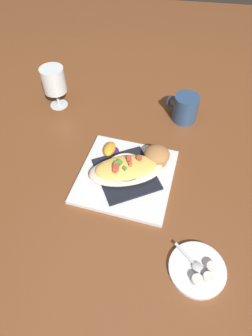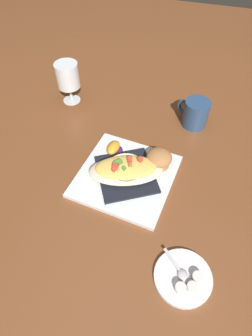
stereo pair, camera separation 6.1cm
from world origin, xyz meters
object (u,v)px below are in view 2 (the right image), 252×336
at_px(gratin_dish, 126,169).
at_px(spoon, 182,273).
at_px(stemmed_glass, 68,77).
at_px(muffin, 159,159).
at_px(creamer_cup_1, 192,287).
at_px(orange_garnish, 114,148).
at_px(square_plate, 126,176).
at_px(coffee_mug, 195,114).
at_px(creamer_cup_2, 197,277).
at_px(creamer_cup_0, 180,288).
at_px(creamer_saucer, 183,277).

height_order(gratin_dish, spoon, gratin_dish).
bearing_deg(stemmed_glass, spoon, -46.80).
bearing_deg(muffin, spoon, -68.46).
distance_m(spoon, creamer_cup_1, 0.04).
xyz_separation_m(orange_garnish, creamer_cup_1, (0.28, -0.33, -0.00)).
bearing_deg(creamer_cup_1, square_plate, 130.81).
height_order(muffin, coffee_mug, coffee_mug).
height_order(creamer_cup_1, creamer_cup_2, same).
relative_size(orange_garnish, coffee_mug, 0.55).
xyz_separation_m(spoon, creamer_cup_0, (0.00, -0.03, 0.00)).
height_order(orange_garnish, spoon, orange_garnish).
bearing_deg(orange_garnish, creamer_saucer, -50.37).
bearing_deg(stemmed_glass, creamer_cup_1, -46.66).
distance_m(gratin_dish, muffin, 0.10).
relative_size(orange_garnish, stemmed_glass, 0.41).
xyz_separation_m(muffin, creamer_cup_0, (0.12, -0.32, -0.02)).
bearing_deg(stemmed_glass, muffin, -31.09).
xyz_separation_m(gratin_dish, creamer_cup_2, (0.23, -0.23, -0.02)).
relative_size(muffin, creamer_saucer, 0.56).
xyz_separation_m(gratin_dish, muffin, (0.08, 0.06, 0.00)).
bearing_deg(creamer_saucer, gratin_dish, 130.32).
xyz_separation_m(gratin_dish, orange_garnish, (-0.06, 0.08, -0.01)).
distance_m(stemmed_glass, creamer_saucer, 0.71).
bearing_deg(creamer_cup_2, gratin_dish, 134.65).
relative_size(creamer_cup_0, creamer_cup_2, 1.00).
height_order(stemmed_glass, creamer_cup_2, stemmed_glass).
relative_size(square_plate, spoon, 3.50).
relative_size(muffin, creamer_cup_0, 3.02).
distance_m(orange_garnish, creamer_cup_2, 0.42).
xyz_separation_m(coffee_mug, creamer_cup_0, (0.04, -0.54, -0.02)).
distance_m(muffin, creamer_cup_0, 0.35).
relative_size(square_plate, stemmed_glass, 1.78).
relative_size(orange_garnish, creamer_cup_1, 2.48).
height_order(muffin, orange_garnish, muffin).
bearing_deg(muffin, creamer_saucer, -67.98).
height_order(creamer_saucer, creamer_cup_0, creamer_cup_0).
distance_m(creamer_saucer, creamer_cup_0, 0.03).
height_order(creamer_saucer, creamer_cup_1, creamer_cup_1).
distance_m(square_plate, gratin_dish, 0.03).
height_order(muffin, creamer_saucer, muffin).
bearing_deg(spoon, creamer_saucer, -43.77).
bearing_deg(gratin_dish, coffee_mug, 61.61).
bearing_deg(square_plate, coffee_mug, 61.62).
xyz_separation_m(square_plate, creamer_cup_1, (0.22, -0.25, 0.01)).
bearing_deg(stemmed_glass, square_plate, -44.55).
bearing_deg(gratin_dish, creamer_saucer, -49.68).
height_order(orange_garnish, coffee_mug, coffee_mug).
distance_m(square_plate, creamer_cup_2, 0.32).
height_order(square_plate, creamer_saucer, square_plate).
distance_m(coffee_mug, creamer_saucer, 0.52).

